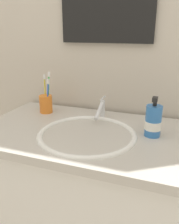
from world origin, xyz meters
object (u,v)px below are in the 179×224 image
at_px(toothbrush_yellow, 45,90).
at_px(toothbrush_blue, 48,94).
at_px(toothbrush_cup, 46,104).
at_px(faucet, 101,109).
at_px(soap_dispenser, 153,121).
at_px(toothbrush_green, 48,90).

bearing_deg(toothbrush_yellow, toothbrush_blue, -45.60).
bearing_deg(toothbrush_cup, toothbrush_yellow, 120.90).
relative_size(faucet, soap_dispenser, 0.88).
distance_m(toothbrush_blue, toothbrush_yellow, 0.05).
height_order(toothbrush_blue, soap_dispenser, toothbrush_blue).
bearing_deg(toothbrush_yellow, toothbrush_cup, -59.10).
xyz_separation_m(toothbrush_cup, soap_dispenser, (0.56, -0.11, 0.02)).
xyz_separation_m(faucet, soap_dispenser, (0.25, -0.11, 0.01)).
distance_m(toothbrush_cup, toothbrush_yellow, 0.07).
bearing_deg(soap_dispenser, toothbrush_blue, 170.06).
bearing_deg(faucet, toothbrush_green, 179.20).
height_order(toothbrush_cup, toothbrush_yellow, toothbrush_yellow).
relative_size(toothbrush_cup, toothbrush_green, 0.44).
bearing_deg(faucet, soap_dispenser, -23.63).
xyz_separation_m(toothbrush_blue, toothbrush_yellow, (-0.04, 0.04, 0.01)).
distance_m(toothbrush_blue, toothbrush_green, 0.03).
bearing_deg(toothbrush_cup, toothbrush_blue, -30.77).
height_order(toothbrush_cup, toothbrush_blue, toothbrush_blue).
xyz_separation_m(toothbrush_cup, toothbrush_blue, (0.02, -0.01, 0.06)).
xyz_separation_m(toothbrush_green, toothbrush_yellow, (-0.03, 0.02, -0.01)).
relative_size(toothbrush_cup, toothbrush_blue, 0.51).
distance_m(toothbrush_cup, toothbrush_green, 0.08).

